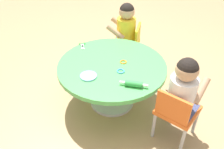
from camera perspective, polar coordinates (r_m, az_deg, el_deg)
ground_plane at (r=2.47m, az=-0.00°, el=-6.44°), size 10.00×10.00×0.00m
craft_table at (r=2.23m, az=-0.00°, el=0.42°), size 1.00×1.00×0.46m
child_chair_left at (r=2.00m, az=15.07°, el=-8.57°), size 0.42×0.42×0.54m
seated_child_left at (r=1.88m, az=16.66°, el=-2.98°), size 0.42×0.44×0.51m
child_chair_right at (r=2.82m, az=3.97°, el=7.31°), size 0.41×0.41×0.54m
seated_child_right at (r=2.72m, az=3.33°, el=11.56°), size 0.41×0.43×0.51m
rolling_pin at (r=1.92m, az=5.22°, el=-2.25°), size 0.13×0.21×0.05m
craft_scissors at (r=2.49m, az=-7.10°, el=7.01°), size 0.14×0.08×0.01m
playdough_blob_0 at (r=2.03m, az=-5.66°, el=-0.36°), size 0.14×0.14×0.01m
cookie_cutter_0 at (r=2.20m, az=2.72°, el=3.01°), size 0.06×0.06×0.01m
cookie_cutter_1 at (r=2.08m, az=2.11°, el=0.81°), size 0.07×0.07×0.01m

